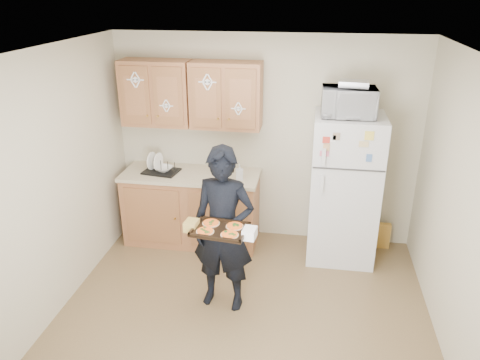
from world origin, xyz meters
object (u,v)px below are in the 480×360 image
(baking_tray, at_px, (220,230))
(microwave, at_px, (349,102))
(refrigerator, at_px, (344,189))
(dish_rack, at_px, (161,166))
(person, at_px, (223,230))

(baking_tray, distance_m, microwave, 1.96)
(refrigerator, height_order, dish_rack, refrigerator)
(baking_tray, relative_size, microwave, 0.85)
(refrigerator, height_order, person, refrigerator)
(microwave, relative_size, dish_rack, 1.38)
(person, distance_m, dish_rack, 1.53)
(refrigerator, bearing_deg, microwave, -129.09)
(refrigerator, relative_size, dish_rack, 4.24)
(person, relative_size, baking_tray, 3.49)
(person, bearing_deg, microwave, 49.90)
(refrigerator, relative_size, baking_tray, 3.59)
(person, xyz_separation_m, dish_rack, (-0.99, 1.17, 0.15))
(person, bearing_deg, refrigerator, 50.19)
(dish_rack, bearing_deg, microwave, -2.33)
(refrigerator, xyz_separation_m, microwave, (-0.04, -0.05, 1.00))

